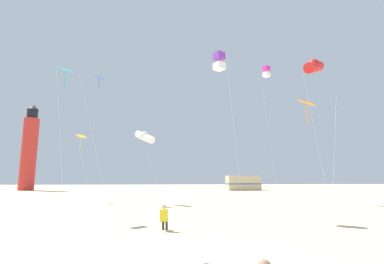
{
  "coord_description": "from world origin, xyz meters",
  "views": [
    {
      "loc": [
        -0.35,
        -7.3,
        2.33
      ],
      "look_at": [
        1.52,
        12.29,
        5.49
      ],
      "focal_mm": 26.9,
      "sensor_mm": 36.0,
      "label": 1
    }
  ],
  "objects_px": {
    "kite_diamond_gold": "(81,138)",
    "kite_diamond_cyan": "(65,75)",
    "kite_diamond_orange": "(308,107)",
    "kite_flyer_standing": "(164,217)",
    "kite_tube_white": "(145,137)",
    "rv_van_tan": "(243,183)",
    "kite_diamond_blue": "(99,83)",
    "kite_box_violet": "(219,62)",
    "kite_tube_scarlet": "(314,67)",
    "lighthouse_distant": "(29,149)",
    "kite_box_magenta": "(266,72)"
  },
  "relations": [
    {
      "from": "kite_diamond_cyan",
      "to": "kite_diamond_orange",
      "type": "height_order",
      "value": "kite_diamond_cyan"
    },
    {
      "from": "kite_diamond_orange",
      "to": "kite_tube_white",
      "type": "xyz_separation_m",
      "value": [
        -9.65,
        12.94,
        0.07
      ]
    },
    {
      "from": "kite_diamond_blue",
      "to": "kite_diamond_gold",
      "type": "distance_m",
      "value": 5.91
    },
    {
      "from": "kite_flyer_standing",
      "to": "kite_tube_white",
      "type": "bearing_deg",
      "value": -72.57
    },
    {
      "from": "lighthouse_distant",
      "to": "rv_van_tan",
      "type": "xyz_separation_m",
      "value": [
        41.39,
        -3.91,
        -6.45
      ]
    },
    {
      "from": "kite_diamond_cyan",
      "to": "kite_tube_white",
      "type": "height_order",
      "value": "kite_diamond_cyan"
    },
    {
      "from": "kite_box_magenta",
      "to": "kite_tube_scarlet",
      "type": "height_order",
      "value": "kite_box_magenta"
    },
    {
      "from": "kite_tube_scarlet",
      "to": "kite_diamond_cyan",
      "type": "xyz_separation_m",
      "value": [
        -15.99,
        0.86,
        -0.83
      ]
    },
    {
      "from": "lighthouse_distant",
      "to": "rv_van_tan",
      "type": "distance_m",
      "value": 42.07
    },
    {
      "from": "kite_diamond_cyan",
      "to": "kite_tube_white",
      "type": "relative_size",
      "value": 1.34
    },
    {
      "from": "kite_flyer_standing",
      "to": "lighthouse_distant",
      "type": "relative_size",
      "value": 0.07
    },
    {
      "from": "kite_flyer_standing",
      "to": "lighthouse_distant",
      "type": "distance_m",
      "value": 52.79
    },
    {
      "from": "kite_flyer_standing",
      "to": "kite_diamond_blue",
      "type": "distance_m",
      "value": 19.72
    },
    {
      "from": "kite_diamond_cyan",
      "to": "kite_tube_white",
      "type": "bearing_deg",
      "value": 65.22
    },
    {
      "from": "kite_diamond_blue",
      "to": "rv_van_tan",
      "type": "height_order",
      "value": "kite_diamond_blue"
    },
    {
      "from": "rv_van_tan",
      "to": "kite_flyer_standing",
      "type": "bearing_deg",
      "value": -114.78
    },
    {
      "from": "kite_diamond_gold",
      "to": "rv_van_tan",
      "type": "height_order",
      "value": "kite_diamond_gold"
    },
    {
      "from": "rv_van_tan",
      "to": "kite_diamond_cyan",
      "type": "bearing_deg",
      "value": -124.96
    },
    {
      "from": "kite_box_violet",
      "to": "rv_van_tan",
      "type": "relative_size",
      "value": 1.57
    },
    {
      "from": "kite_box_magenta",
      "to": "kite_diamond_gold",
      "type": "distance_m",
      "value": 20.5
    },
    {
      "from": "kite_tube_scarlet",
      "to": "kite_diamond_blue",
      "type": "xyz_separation_m",
      "value": [
        -16.34,
        11.22,
        2.12
      ]
    },
    {
      "from": "kite_diamond_cyan",
      "to": "kite_diamond_orange",
      "type": "relative_size",
      "value": 1.41
    },
    {
      "from": "kite_diamond_gold",
      "to": "kite_diamond_orange",
      "type": "xyz_separation_m",
      "value": [
        16.24,
        -15.52,
        -0.17
      ]
    },
    {
      "from": "kite_tube_scarlet",
      "to": "kite_diamond_cyan",
      "type": "bearing_deg",
      "value": 176.91
    },
    {
      "from": "kite_diamond_gold",
      "to": "kite_diamond_cyan",
      "type": "distance_m",
      "value": 12.55
    },
    {
      "from": "rv_van_tan",
      "to": "kite_tube_scarlet",
      "type": "bearing_deg",
      "value": -102.93
    },
    {
      "from": "kite_box_violet",
      "to": "kite_tube_scarlet",
      "type": "relative_size",
      "value": 1.01
    },
    {
      "from": "kite_box_violet",
      "to": "rv_van_tan",
      "type": "bearing_deg",
      "value": 72.64
    },
    {
      "from": "kite_flyer_standing",
      "to": "kite_tube_white",
      "type": "xyz_separation_m",
      "value": [
        -1.94,
        14.08,
        5.63
      ]
    },
    {
      "from": "kite_diamond_gold",
      "to": "kite_diamond_cyan",
      "type": "height_order",
      "value": "kite_diamond_cyan"
    },
    {
      "from": "kite_diamond_gold",
      "to": "lighthouse_distant",
      "type": "height_order",
      "value": "lighthouse_distant"
    },
    {
      "from": "kite_diamond_gold",
      "to": "kite_diamond_cyan",
      "type": "xyz_separation_m",
      "value": [
        2.19,
        -12.13,
        2.38
      ]
    },
    {
      "from": "kite_box_violet",
      "to": "kite_box_magenta",
      "type": "xyz_separation_m",
      "value": [
        7.19,
        10.81,
        3.69
      ]
    },
    {
      "from": "kite_flyer_standing",
      "to": "kite_diamond_blue",
      "type": "height_order",
      "value": "kite_diamond_blue"
    },
    {
      "from": "kite_tube_white",
      "to": "rv_van_tan",
      "type": "relative_size",
      "value": 1.05
    },
    {
      "from": "kite_tube_white",
      "to": "kite_diamond_blue",
      "type": "bearing_deg",
      "value": 170.32
    },
    {
      "from": "kite_box_violet",
      "to": "lighthouse_distant",
      "type": "bearing_deg",
      "value": 125.81
    },
    {
      "from": "kite_flyer_standing",
      "to": "kite_tube_white",
      "type": "height_order",
      "value": "kite_tube_white"
    },
    {
      "from": "kite_diamond_gold",
      "to": "kite_tube_white",
      "type": "relative_size",
      "value": 0.98
    },
    {
      "from": "kite_diamond_blue",
      "to": "lighthouse_distant",
      "type": "relative_size",
      "value": 0.74
    },
    {
      "from": "kite_box_violet",
      "to": "kite_diamond_gold",
      "type": "xyz_separation_m",
      "value": [
        -11.94,
        12.68,
        -3.43
      ]
    },
    {
      "from": "kite_diamond_gold",
      "to": "rv_van_tan",
      "type": "xyz_separation_m",
      "value": [
        23.6,
        24.61,
        -4.96
      ]
    },
    {
      "from": "kite_diamond_orange",
      "to": "rv_van_tan",
      "type": "distance_m",
      "value": 41.08
    },
    {
      "from": "kite_box_violet",
      "to": "rv_van_tan",
      "type": "distance_m",
      "value": 39.97
    },
    {
      "from": "kite_diamond_cyan",
      "to": "rv_van_tan",
      "type": "height_order",
      "value": "kite_diamond_cyan"
    },
    {
      "from": "kite_flyer_standing",
      "to": "kite_diamond_cyan",
      "type": "bearing_deg",
      "value": -25.99
    },
    {
      "from": "kite_flyer_standing",
      "to": "kite_box_violet",
      "type": "bearing_deg",
      "value": -121.0
    },
    {
      "from": "kite_box_magenta",
      "to": "kite_diamond_gold",
      "type": "xyz_separation_m",
      "value": [
        -19.13,
        1.87,
        -7.12
      ]
    },
    {
      "from": "kite_flyer_standing",
      "to": "kite_diamond_cyan",
      "type": "height_order",
      "value": "kite_diamond_cyan"
    },
    {
      "from": "kite_flyer_standing",
      "to": "kite_diamond_blue",
      "type": "bearing_deg",
      "value": -56.2
    }
  ]
}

